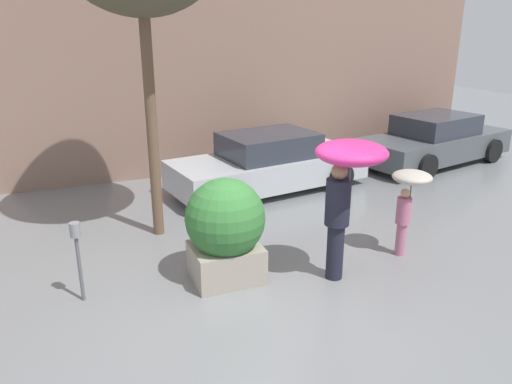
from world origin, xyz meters
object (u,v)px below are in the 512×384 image
(person_adult, at_px, (347,174))
(person_child, at_px, (409,192))
(parked_car_near, at_px, (268,164))
(planter_box, at_px, (225,228))
(parked_car_far, at_px, (434,141))
(parking_meter, at_px, (77,245))

(person_adult, xyz_separation_m, person_child, (1.41, 0.37, -0.56))
(person_adult, height_order, parked_car_near, person_adult)
(planter_box, relative_size, person_child, 1.09)
(parked_car_far, height_order, parking_meter, parked_car_far)
(person_adult, xyz_separation_m, parked_car_near, (0.63, 4.24, -1.03))
(person_child, bearing_deg, parked_car_far, 41.85)
(parked_car_far, bearing_deg, person_adult, 117.04)
(parked_car_near, height_order, parked_car_far, same)
(parked_car_near, bearing_deg, planter_box, 139.52)
(person_child, xyz_separation_m, parked_car_near, (-0.78, 3.87, -0.48))
(planter_box, bearing_deg, parked_car_near, 58.46)
(parking_meter, bearing_deg, person_adult, -12.58)
(planter_box, distance_m, parking_meter, 2.04)
(person_adult, bearing_deg, parked_car_far, 95.47)
(planter_box, bearing_deg, parked_car_far, 29.22)
(person_child, bearing_deg, parking_meter, 171.39)
(parked_car_near, bearing_deg, parked_car_far, -93.86)
(parked_car_far, distance_m, parking_meter, 10.04)
(person_adult, relative_size, person_child, 1.49)
(planter_box, height_order, person_child, planter_box)
(person_child, distance_m, parking_meter, 5.04)
(parking_meter, bearing_deg, parked_car_near, 39.07)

